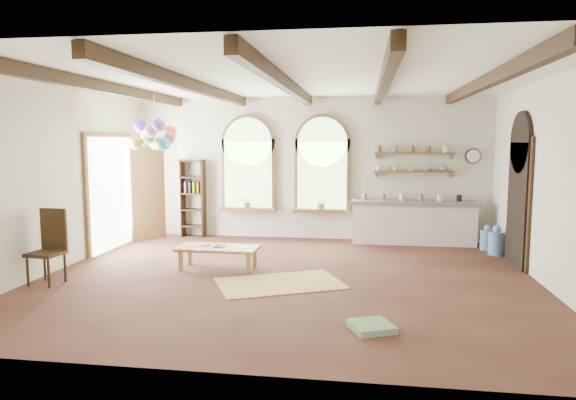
% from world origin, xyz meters
% --- Properties ---
extents(floor, '(8.00, 8.00, 0.00)m').
position_xyz_m(floor, '(0.00, 0.00, 0.00)').
color(floor, '#4F2E20').
rests_on(floor, ground).
extents(ceiling_beams, '(6.20, 6.80, 0.18)m').
position_xyz_m(ceiling_beams, '(0.00, 0.00, 3.10)').
color(ceiling_beams, '#31210F').
rests_on(ceiling_beams, ceiling).
extents(window_left, '(1.30, 0.28, 2.20)m').
position_xyz_m(window_left, '(-1.40, 3.43, 1.63)').
color(window_left, brown).
rests_on(window_left, floor).
extents(window_right, '(1.30, 0.28, 2.20)m').
position_xyz_m(window_right, '(0.30, 3.43, 1.63)').
color(window_right, brown).
rests_on(window_right, floor).
extents(left_doorway, '(0.10, 1.90, 2.50)m').
position_xyz_m(left_doorway, '(-3.95, 1.80, 1.15)').
color(left_doorway, brown).
rests_on(left_doorway, floor).
extents(right_doorway, '(0.10, 1.30, 2.40)m').
position_xyz_m(right_doorway, '(3.95, 1.50, 1.10)').
color(right_doorway, black).
rests_on(right_doorway, floor).
extents(kitchen_counter, '(2.68, 0.62, 0.94)m').
position_xyz_m(kitchen_counter, '(2.30, 3.20, 0.48)').
color(kitchen_counter, beige).
rests_on(kitchen_counter, floor).
extents(wall_shelf_lower, '(1.70, 0.24, 0.04)m').
position_xyz_m(wall_shelf_lower, '(2.30, 3.38, 1.55)').
color(wall_shelf_lower, brown).
rests_on(wall_shelf_lower, wall_back).
extents(wall_shelf_upper, '(1.70, 0.24, 0.04)m').
position_xyz_m(wall_shelf_upper, '(2.30, 3.38, 1.95)').
color(wall_shelf_upper, brown).
rests_on(wall_shelf_upper, wall_back).
extents(wall_clock, '(0.32, 0.04, 0.32)m').
position_xyz_m(wall_clock, '(3.55, 3.45, 1.90)').
color(wall_clock, black).
rests_on(wall_clock, wall_back).
extents(bookshelf, '(0.53, 0.32, 1.80)m').
position_xyz_m(bookshelf, '(-2.70, 3.32, 0.90)').
color(bookshelf, '#31210F').
rests_on(bookshelf, floor).
extents(coffee_table, '(1.41, 0.68, 0.40)m').
position_xyz_m(coffee_table, '(-1.26, 0.40, 0.35)').
color(coffee_table, tan).
rests_on(coffee_table, floor).
extents(side_chair, '(0.51, 0.51, 1.17)m').
position_xyz_m(side_chair, '(-3.65, -0.87, 0.34)').
color(side_chair, '#31210F').
rests_on(side_chair, floor).
extents(floor_mat, '(2.22, 1.87, 0.02)m').
position_xyz_m(floor_mat, '(-0.05, -0.36, 0.01)').
color(floor_mat, tan).
rests_on(floor_mat, floor).
extents(floor_cushion, '(0.61, 0.61, 0.08)m').
position_xyz_m(floor_cushion, '(1.34, -2.13, 0.04)').
color(floor_cushion, '#67895E').
rests_on(floor_cushion, floor).
extents(water_jug_a, '(0.27, 0.27, 0.52)m').
position_xyz_m(water_jug_a, '(3.75, 2.76, 0.23)').
color(water_jug_a, '#567FB9').
rests_on(water_jug_a, floor).
extents(water_jug_b, '(0.30, 0.30, 0.59)m').
position_xyz_m(water_jug_b, '(3.82, 2.30, 0.25)').
color(water_jug_b, '#567FB9').
rests_on(water_jug_b, floor).
extents(balloon_cluster, '(0.79, 0.86, 1.16)m').
position_xyz_m(balloon_cluster, '(-2.90, 1.67, 2.34)').
color(balloon_cluster, silver).
rests_on(balloon_cluster, floor).
extents(table_book, '(0.20, 0.25, 0.02)m').
position_xyz_m(table_book, '(-1.60, 0.47, 0.41)').
color(table_book, olive).
rests_on(table_book, coffee_table).
extents(tablet, '(0.19, 0.27, 0.01)m').
position_xyz_m(tablet, '(-1.24, 0.44, 0.40)').
color(tablet, black).
rests_on(tablet, coffee_table).
extents(potted_plant_left, '(0.27, 0.23, 0.30)m').
position_xyz_m(potted_plant_left, '(-1.40, 3.32, 0.85)').
color(potted_plant_left, '#598C4C').
rests_on(potted_plant_left, window_left).
extents(potted_plant_right, '(0.27, 0.23, 0.30)m').
position_xyz_m(potted_plant_right, '(0.30, 3.32, 0.85)').
color(potted_plant_right, '#598C4C').
rests_on(potted_plant_right, window_right).
extents(shelf_cup_a, '(0.12, 0.10, 0.10)m').
position_xyz_m(shelf_cup_a, '(1.55, 3.38, 1.62)').
color(shelf_cup_a, white).
rests_on(shelf_cup_a, wall_shelf_lower).
extents(shelf_cup_b, '(0.10, 0.10, 0.09)m').
position_xyz_m(shelf_cup_b, '(1.90, 3.38, 1.62)').
color(shelf_cup_b, beige).
rests_on(shelf_cup_b, wall_shelf_lower).
extents(shelf_bowl_a, '(0.22, 0.22, 0.05)m').
position_xyz_m(shelf_bowl_a, '(2.25, 3.38, 1.60)').
color(shelf_bowl_a, beige).
rests_on(shelf_bowl_a, wall_shelf_lower).
extents(shelf_bowl_b, '(0.20, 0.20, 0.06)m').
position_xyz_m(shelf_bowl_b, '(2.60, 3.38, 1.60)').
color(shelf_bowl_b, '#8C664C').
rests_on(shelf_bowl_b, wall_shelf_lower).
extents(shelf_vase, '(0.18, 0.18, 0.19)m').
position_xyz_m(shelf_vase, '(2.95, 3.38, 1.67)').
color(shelf_vase, slate).
rests_on(shelf_vase, wall_shelf_lower).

